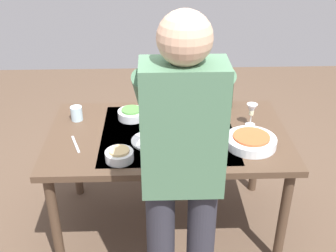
{
  "coord_description": "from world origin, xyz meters",
  "views": [
    {
      "loc": [
        0.07,
        2.27,
        2.06
      ],
      "look_at": [
        0.0,
        0.0,
        0.79
      ],
      "focal_mm": 44.88,
      "sensor_mm": 36.0,
      "label": 1
    }
  ],
  "objects_px": {
    "wine_glass_left": "(252,111)",
    "wine_bottle": "(228,92)",
    "wine_glass_right": "(224,104)",
    "serving_bowl_pasta": "(251,141)",
    "water_cup_near_right": "(77,113)",
    "dining_table": "(168,143)",
    "side_bowl_bread": "(119,155)",
    "dinner_plate_near": "(150,141)",
    "dinner_plate_far": "(199,150)",
    "chair_near": "(177,105)",
    "side_bowl_salad": "(131,114)",
    "water_cup_near_left": "(165,152)",
    "person_server": "(182,169)"
  },
  "relations": [
    {
      "from": "dining_table",
      "to": "dinner_plate_far",
      "type": "xyz_separation_m",
      "value": [
        -0.17,
        0.22,
        0.08
      ]
    },
    {
      "from": "side_bowl_bread",
      "to": "dinner_plate_near",
      "type": "distance_m",
      "value": 0.26
    },
    {
      "from": "wine_glass_left",
      "to": "wine_glass_right",
      "type": "height_order",
      "value": "same"
    },
    {
      "from": "person_server",
      "to": "wine_bottle",
      "type": "bearing_deg",
      "value": -110.06
    },
    {
      "from": "water_cup_near_right",
      "to": "dinner_plate_near",
      "type": "relative_size",
      "value": 0.41
    },
    {
      "from": "serving_bowl_pasta",
      "to": "dinner_plate_near",
      "type": "height_order",
      "value": "serving_bowl_pasta"
    },
    {
      "from": "person_server",
      "to": "side_bowl_bread",
      "type": "relative_size",
      "value": 10.56
    },
    {
      "from": "side_bowl_bread",
      "to": "dinner_plate_near",
      "type": "bearing_deg",
      "value": -131.71
    },
    {
      "from": "serving_bowl_pasta",
      "to": "side_bowl_salad",
      "type": "distance_m",
      "value": 0.81
    },
    {
      "from": "wine_bottle",
      "to": "dinner_plate_near",
      "type": "relative_size",
      "value": 1.29
    },
    {
      "from": "wine_bottle",
      "to": "wine_glass_right",
      "type": "distance_m",
      "value": 0.18
    },
    {
      "from": "chair_near",
      "to": "dinner_plate_far",
      "type": "relative_size",
      "value": 3.96
    },
    {
      "from": "wine_bottle",
      "to": "serving_bowl_pasta",
      "type": "bearing_deg",
      "value": 96.61
    },
    {
      "from": "dining_table",
      "to": "side_bowl_bread",
      "type": "relative_size",
      "value": 9.35
    },
    {
      "from": "wine_glass_left",
      "to": "dinner_plate_near",
      "type": "height_order",
      "value": "wine_glass_left"
    },
    {
      "from": "wine_bottle",
      "to": "water_cup_near_left",
      "type": "bearing_deg",
      "value": 54.98
    },
    {
      "from": "wine_glass_left",
      "to": "water_cup_near_left",
      "type": "bearing_deg",
      "value": 33.93
    },
    {
      "from": "water_cup_near_right",
      "to": "chair_near",
      "type": "bearing_deg",
      "value": -137.78
    },
    {
      "from": "chair_near",
      "to": "side_bowl_bread",
      "type": "xyz_separation_m",
      "value": [
        0.38,
        1.12,
        0.25
      ]
    },
    {
      "from": "person_server",
      "to": "water_cup_near_right",
      "type": "bearing_deg",
      "value": -54.74
    },
    {
      "from": "dining_table",
      "to": "wine_glass_left",
      "type": "xyz_separation_m",
      "value": [
        -0.53,
        -0.08,
        0.18
      ]
    },
    {
      "from": "chair_near",
      "to": "dinner_plate_far",
      "type": "distance_m",
      "value": 1.07
    },
    {
      "from": "dining_table",
      "to": "wine_glass_left",
      "type": "relative_size",
      "value": 9.91
    },
    {
      "from": "person_server",
      "to": "wine_glass_right",
      "type": "relative_size",
      "value": 11.19
    },
    {
      "from": "water_cup_near_right",
      "to": "dinner_plate_far",
      "type": "relative_size",
      "value": 0.41
    },
    {
      "from": "serving_bowl_pasta",
      "to": "dinner_plate_far",
      "type": "xyz_separation_m",
      "value": [
        0.31,
        0.05,
        -0.03
      ]
    },
    {
      "from": "dinner_plate_far",
      "to": "wine_bottle",
      "type": "bearing_deg",
      "value": -114.08
    },
    {
      "from": "wine_glass_left",
      "to": "water_cup_near_right",
      "type": "distance_m",
      "value": 1.14
    },
    {
      "from": "wine_glass_right",
      "to": "serving_bowl_pasta",
      "type": "height_order",
      "value": "wine_glass_right"
    },
    {
      "from": "side_bowl_salad",
      "to": "wine_glass_left",
      "type": "bearing_deg",
      "value": 171.07
    },
    {
      "from": "wine_glass_left",
      "to": "wine_bottle",
      "type": "bearing_deg",
      "value": -68.03
    },
    {
      "from": "dining_table",
      "to": "wine_glass_right",
      "type": "relative_size",
      "value": 9.91
    },
    {
      "from": "dining_table",
      "to": "water_cup_near_right",
      "type": "xyz_separation_m",
      "value": [
        0.59,
        -0.19,
        0.12
      ]
    },
    {
      "from": "water_cup_near_right",
      "to": "dinner_plate_far",
      "type": "distance_m",
      "value": 0.87
    },
    {
      "from": "wine_bottle",
      "to": "water_cup_near_left",
      "type": "height_order",
      "value": "wine_bottle"
    },
    {
      "from": "wine_glass_left",
      "to": "side_bowl_bread",
      "type": "relative_size",
      "value": 0.94
    },
    {
      "from": "chair_near",
      "to": "side_bowl_salad",
      "type": "relative_size",
      "value": 5.06
    },
    {
      "from": "wine_glass_right",
      "to": "side_bowl_salad",
      "type": "distance_m",
      "value": 0.61
    },
    {
      "from": "dinner_plate_near",
      "to": "side_bowl_bread",
      "type": "bearing_deg",
      "value": 48.29
    },
    {
      "from": "wine_glass_left",
      "to": "side_bowl_salad",
      "type": "xyz_separation_m",
      "value": [
        0.77,
        -0.12,
        -0.07
      ]
    },
    {
      "from": "wine_bottle",
      "to": "serving_bowl_pasta",
      "type": "relative_size",
      "value": 0.99
    },
    {
      "from": "dinner_plate_near",
      "to": "chair_near",
      "type": "bearing_deg",
      "value": -102.89
    },
    {
      "from": "side_bowl_bread",
      "to": "dinner_plate_near",
      "type": "height_order",
      "value": "side_bowl_bread"
    },
    {
      "from": "chair_near",
      "to": "person_server",
      "type": "relative_size",
      "value": 0.54
    },
    {
      "from": "wine_glass_right",
      "to": "serving_bowl_pasta",
      "type": "distance_m",
      "value": 0.38
    },
    {
      "from": "dining_table",
      "to": "dinner_plate_far",
      "type": "relative_size",
      "value": 6.5
    },
    {
      "from": "water_cup_near_left",
      "to": "side_bowl_bread",
      "type": "bearing_deg",
      "value": -0.73
    },
    {
      "from": "chair_near",
      "to": "dinner_plate_near",
      "type": "relative_size",
      "value": 3.96
    },
    {
      "from": "side_bowl_salad",
      "to": "person_server",
      "type": "bearing_deg",
      "value": 106.88
    },
    {
      "from": "wine_glass_right",
      "to": "dinner_plate_far",
      "type": "xyz_separation_m",
      "value": [
        0.2,
        0.4,
        -0.1
      ]
    }
  ]
}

